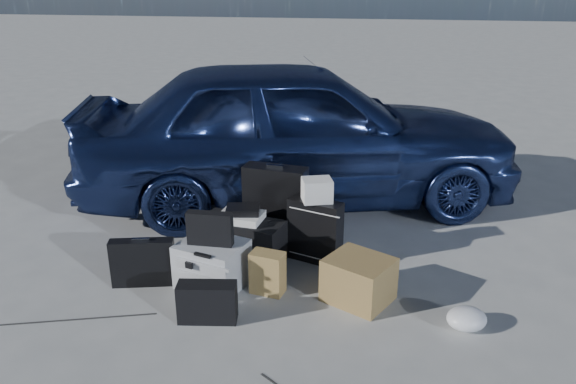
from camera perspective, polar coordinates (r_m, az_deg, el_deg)
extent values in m
plane|color=#A6A7A2|center=(4.31, -3.72, -11.46)|extent=(60.00, 60.00, 0.00)
imported|color=navy|center=(5.99, 0.97, 6.25)|extent=(4.90, 3.04, 1.56)
cube|color=#ADAFB2|center=(4.52, -7.69, -7.25)|extent=(0.59, 0.53, 0.36)
cube|color=black|center=(4.37, -7.94, -3.71)|extent=(0.36, 0.09, 0.27)
cube|color=black|center=(4.62, -14.52, -6.95)|extent=(0.51, 0.23, 0.39)
cube|color=black|center=(5.09, -1.28, -1.39)|extent=(0.59, 0.28, 0.74)
cube|color=black|center=(4.81, 2.76, -3.96)|extent=(0.49, 0.30, 0.55)
cube|color=silver|center=(4.67, 2.96, 0.20)|extent=(0.29, 0.26, 0.19)
cube|color=black|center=(4.90, -4.63, -4.81)|extent=(0.77, 0.47, 0.36)
cube|color=silver|center=(4.81, -4.79, -2.52)|extent=(0.39, 0.31, 0.06)
cube|color=black|center=(4.79, -4.60, -1.83)|extent=(0.31, 0.25, 0.06)
cube|color=olive|center=(4.38, -2.09, -8.20)|extent=(0.28, 0.20, 0.34)
cube|color=olive|center=(4.32, 7.20, -8.83)|extent=(0.59, 0.57, 0.34)
ellipsoid|color=silver|center=(4.21, 17.69, -12.17)|extent=(0.35, 0.33, 0.16)
cube|color=black|center=(4.11, -8.20, -11.03)|extent=(0.44, 0.22, 0.29)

